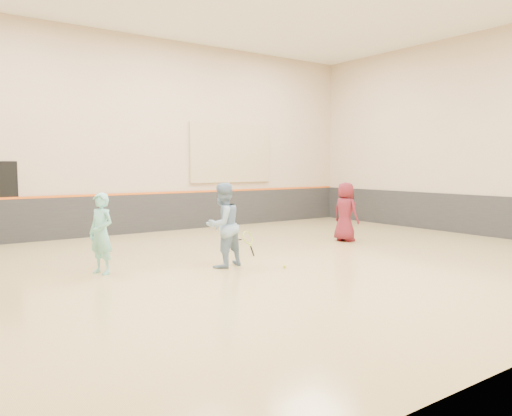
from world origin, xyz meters
TOP-DOWN VIEW (x-y plane):
  - room at (0.00, 0.00)m, footprint 15.04×12.04m
  - wainscot_back at (0.00, 5.97)m, footprint 14.90×0.04m
  - wainscot_right at (7.47, 0.00)m, footprint 0.04×11.90m
  - accent_stripe at (0.00, 5.96)m, footprint 14.90×0.03m
  - acoustic_panel at (2.80, 5.95)m, footprint 3.20×0.08m
  - girl at (-3.40, 0.94)m, footprint 0.57×0.67m
  - instructor at (-1.15, 0.11)m, footprint 0.97×0.83m
  - young_man at (3.42, 1.12)m, footprint 0.58×0.83m
  - held_racket at (-0.79, -0.27)m, footprint 0.30×0.30m
  - spare_racket at (0.77, 2.90)m, footprint 0.66×0.66m
  - ball_under_racket at (-0.20, -0.73)m, footprint 0.07×0.07m
  - ball_in_hand at (3.56, 1.04)m, footprint 0.07×0.07m
  - ball_beside_spare at (0.91, 3.10)m, footprint 0.07×0.07m

SIDE VIEW (x-z plane):
  - ball_under_racket at x=-0.20m, z-range 0.00..0.07m
  - ball_beside_spare at x=0.91m, z-range 0.00..0.07m
  - spare_racket at x=0.77m, z-range 0.00..0.15m
  - wainscot_back at x=0.00m, z-range 0.00..1.20m
  - wainscot_right at x=7.47m, z-range 0.00..1.20m
  - held_racket at x=-0.79m, z-range 0.32..0.93m
  - girl at x=-3.40m, z-range 0.00..1.57m
  - young_man at x=3.42m, z-range 0.00..1.63m
  - room at x=0.00m, z-range -2.30..3.92m
  - instructor at x=-1.15m, z-range 0.00..1.74m
  - ball_in_hand at x=3.56m, z-range 0.93..0.99m
  - accent_stripe at x=0.00m, z-range 1.19..1.25m
  - acoustic_panel at x=2.80m, z-range 1.50..3.50m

